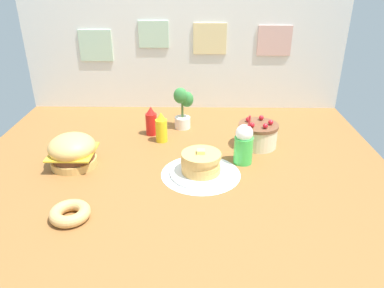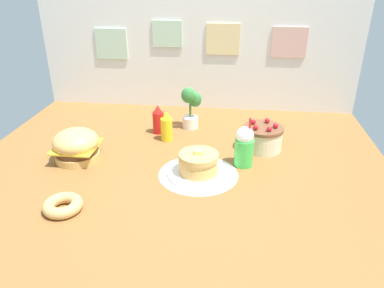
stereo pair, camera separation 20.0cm
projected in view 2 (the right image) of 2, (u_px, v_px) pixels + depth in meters
name	position (u px, v px, depth m)	size (l,w,h in m)	color
ground_plane	(176.00, 173.00, 2.09)	(2.45, 2.14, 0.02)	brown
back_wall	(197.00, 53.00, 2.85)	(2.45, 0.04, 0.86)	silver
doily_mat	(198.00, 174.00, 2.05)	(0.44, 0.44, 0.00)	white
burger	(76.00, 146.00, 2.17)	(0.27, 0.27, 0.19)	#DBA859
pancake_stack	(198.00, 165.00, 2.03)	(0.34, 0.34, 0.15)	white
layer_cake	(262.00, 138.00, 2.31)	(0.25, 0.25, 0.18)	beige
ketchup_bottle	(158.00, 120.00, 2.53)	(0.08, 0.08, 0.20)	red
mustard_bottle	(167.00, 127.00, 2.42)	(0.08, 0.08, 0.20)	yellow
cream_soda_cup	(244.00, 147.00, 2.10)	(0.11, 0.11, 0.30)	green
donut_pink_glaze	(63.00, 205.00, 1.74)	(0.19, 0.19, 0.06)	tan
potted_plant	(190.00, 106.00, 2.58)	(0.14, 0.13, 0.31)	white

